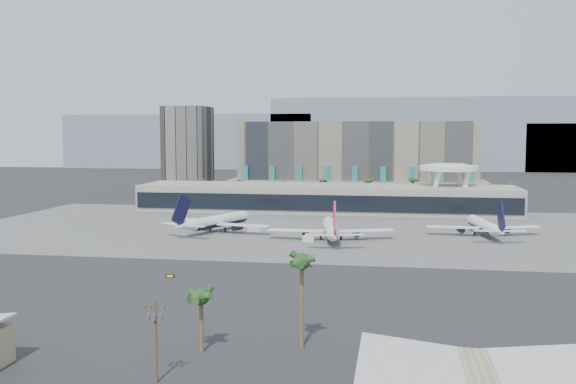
% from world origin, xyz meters
% --- Properties ---
extents(ground, '(900.00, 900.00, 0.00)m').
position_xyz_m(ground, '(0.00, 0.00, 0.00)').
color(ground, '#232326').
rests_on(ground, ground).
extents(apron_pad, '(260.00, 130.00, 0.06)m').
position_xyz_m(apron_pad, '(0.00, 55.00, 0.03)').
color(apron_pad, '#5B5B59').
rests_on(apron_pad, ground).
extents(mountain_ridge, '(680.00, 60.00, 70.00)m').
position_xyz_m(mountain_ridge, '(27.88, 470.00, 29.89)').
color(mountain_ridge, gray).
rests_on(mountain_ridge, ground).
extents(hotel, '(140.00, 30.00, 42.00)m').
position_xyz_m(hotel, '(10.00, 174.41, 16.81)').
color(hotel, gray).
rests_on(hotel, ground).
extents(office_tower, '(30.00, 30.00, 52.00)m').
position_xyz_m(office_tower, '(-95.00, 200.00, 22.94)').
color(office_tower, black).
rests_on(office_tower, ground).
extents(terminal, '(170.00, 32.50, 14.50)m').
position_xyz_m(terminal, '(0.00, 109.84, 6.52)').
color(terminal, '#A79F93').
rests_on(terminal, ground).
extents(saucer_structure, '(26.00, 26.00, 21.89)m').
position_xyz_m(saucer_structure, '(55.00, 116.00, 18.45)').
color(saucer_structure, white).
rests_on(saucer_structure, ground).
extents(palm_row, '(157.80, 2.80, 13.10)m').
position_xyz_m(palm_row, '(7.00, 145.00, 10.50)').
color(palm_row, brown).
rests_on(palm_row, ground).
extents(utility_pole, '(3.20, 0.85, 12.00)m').
position_xyz_m(utility_pole, '(-2.00, -96.09, 7.14)').
color(utility_pole, '#4C3826').
rests_on(utility_pole, ground).
extents(airliner_left, '(40.54, 41.78, 15.32)m').
position_xyz_m(airliner_left, '(-32.44, 42.09, 3.86)').
color(airliner_left, white).
rests_on(airliner_left, ground).
extents(airliner_centre, '(42.17, 43.71, 15.16)m').
position_xyz_m(airliner_centre, '(10.44, 30.33, 3.82)').
color(airliner_centre, white).
rests_on(airliner_centre, ground).
extents(airliner_right, '(39.32, 40.77, 14.14)m').
position_xyz_m(airliner_right, '(62.02, 48.08, 3.57)').
color(airliner_right, white).
rests_on(airliner_right, ground).
extents(service_vehicle_a, '(5.43, 3.63, 2.43)m').
position_xyz_m(service_vehicle_a, '(-18.44, 43.66, 1.22)').
color(service_vehicle_a, white).
rests_on(service_vehicle_a, ground).
extents(service_vehicle_b, '(3.89, 2.31, 1.96)m').
position_xyz_m(service_vehicle_b, '(3.43, 25.63, 0.98)').
color(service_vehicle_b, silver).
rests_on(service_vehicle_b, ground).
extents(taxiway_sign, '(2.05, 0.86, 0.94)m').
position_xyz_m(taxiway_sign, '(-23.09, -32.00, 0.46)').
color(taxiway_sign, black).
rests_on(taxiway_sign, ground).
extents(near_palm_a, '(6.00, 6.00, 10.62)m').
position_xyz_m(near_palm_a, '(0.59, -82.69, 7.81)').
color(near_palm_a, brown).
rests_on(near_palm_a, ground).
extents(near_palm_b, '(6.00, 6.00, 15.87)m').
position_xyz_m(near_palm_b, '(16.26, -77.76, 12.94)').
color(near_palm_b, brown).
rests_on(near_palm_b, ground).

